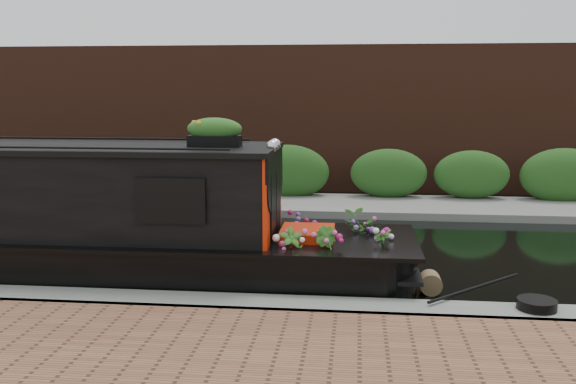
# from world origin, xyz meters

# --- Properties ---
(ground) EXTENTS (80.00, 80.00, 0.00)m
(ground) POSITION_xyz_m (0.00, 0.00, 0.00)
(ground) COLOR black
(ground) RESTS_ON ground
(near_bank_coping) EXTENTS (40.00, 0.60, 0.50)m
(near_bank_coping) POSITION_xyz_m (0.00, -3.30, 0.00)
(near_bank_coping) COLOR slate
(near_bank_coping) RESTS_ON ground
(far_bank_path) EXTENTS (40.00, 2.40, 0.34)m
(far_bank_path) POSITION_xyz_m (0.00, 4.20, 0.00)
(far_bank_path) COLOR slate
(far_bank_path) RESTS_ON ground
(far_hedge) EXTENTS (40.00, 1.10, 2.80)m
(far_hedge) POSITION_xyz_m (0.00, 5.10, 0.00)
(far_hedge) COLOR #24521B
(far_hedge) RESTS_ON ground
(far_brick_wall) EXTENTS (40.00, 1.00, 8.00)m
(far_brick_wall) POSITION_xyz_m (0.00, 7.20, 0.00)
(far_brick_wall) COLOR #492518
(far_brick_wall) RESTS_ON ground
(narrowboat) EXTENTS (11.30, 2.02, 2.67)m
(narrowboat) POSITION_xyz_m (-3.43, -1.98, 0.79)
(narrowboat) COLOR black
(narrowboat) RESTS_ON ground
(rope_fender) EXTENTS (0.31, 0.31, 0.31)m
(rope_fender) POSITION_xyz_m (2.67, -1.98, 0.15)
(rope_fender) COLOR brown
(rope_fender) RESTS_ON ground
(coiled_mooring_rope) EXTENTS (0.47, 0.47, 0.12)m
(coiled_mooring_rope) POSITION_xyz_m (3.79, -3.21, 0.31)
(coiled_mooring_rope) COLOR black
(coiled_mooring_rope) RESTS_ON near_bank_coping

